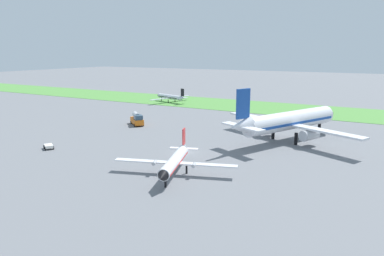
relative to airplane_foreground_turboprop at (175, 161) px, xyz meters
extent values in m
plane|color=slate|center=(-4.98, 11.78, -2.22)|extent=(600.00, 600.00, 0.00)
cube|color=#549342|center=(-4.98, 75.25, -2.18)|extent=(360.00, 28.00, 0.08)
cylinder|color=white|center=(0.11, -0.34, -0.01)|extent=(5.90, 13.17, 1.84)
cone|color=black|center=(2.42, -7.34, -0.01)|extent=(2.29, 2.31, 1.80)
cone|color=white|center=(-2.31, 7.01, 0.22)|extent=(2.38, 2.97, 1.66)
cube|color=red|center=(0.11, -0.34, -0.15)|extent=(5.70, 12.48, 0.26)
cube|color=white|center=(4.81, 1.60, -0.34)|extent=(10.02, 4.39, 0.18)
cube|color=white|center=(-4.81, -1.57, -0.34)|extent=(10.02, 4.39, 0.18)
cylinder|color=#B7BABF|center=(3.24, 0.54, -0.34)|extent=(1.02, 1.58, 0.59)
cylinder|color=#B7BABF|center=(-2.92, -1.49, -0.34)|extent=(1.02, 1.58, 0.59)
cube|color=red|center=(-2.19, 6.66, 2.38)|extent=(0.73, 1.64, 2.95)
cube|color=white|center=(-0.97, 7.06, 0.17)|extent=(2.79, 1.86, 0.15)
cube|color=white|center=(-3.42, 6.25, 0.17)|extent=(2.79, 1.86, 0.15)
cylinder|color=black|center=(1.84, -5.59, -1.58)|extent=(0.33, 0.33, 1.29)
cylinder|color=black|center=(1.56, 1.11, -1.58)|extent=(0.33, 0.33, 1.29)
cylinder|color=black|center=(-1.91, -0.04, -1.58)|extent=(0.33, 0.33, 1.29)
cylinder|color=white|center=(10.68, 31.45, 2.37)|extent=(14.75, 25.70, 4.04)
cone|color=black|center=(16.83, 44.79, 2.37)|extent=(5.13, 4.99, 3.96)
cone|color=white|center=(4.21, 17.45, 2.87)|extent=(5.46, 6.19, 3.64)
cube|color=#19479E|center=(10.68, 31.45, 2.06)|extent=(14.21, 24.40, 0.57)
cube|color=white|center=(2.37, 34.48, 1.66)|extent=(17.08, 9.72, 0.40)
cube|color=white|center=(18.37, 27.09, 1.66)|extent=(17.08, 9.72, 0.40)
cylinder|color=#B7BABF|center=(5.25, 33.15, 0.22)|extent=(3.86, 4.93, 2.22)
cylinder|color=#B7BABF|center=(15.49, 28.42, 0.22)|extent=(3.86, 4.93, 2.22)
cube|color=#19479E|center=(4.52, 18.11, 7.33)|extent=(1.83, 3.20, 5.88)
cube|color=white|center=(2.19, 19.19, 2.77)|extent=(5.59, 4.16, 0.32)
cube|color=white|center=(6.85, 17.03, 2.77)|extent=(5.59, 4.16, 0.32)
cylinder|color=black|center=(15.29, 41.45, -0.94)|extent=(0.73, 0.73, 2.57)
cylinder|color=black|center=(7.03, 31.11, -0.94)|extent=(0.73, 0.73, 2.57)
cylinder|color=black|center=(12.79, 28.45, -0.94)|extent=(0.73, 0.73, 2.57)
cylinder|color=silver|center=(-45.52, 69.86, -0.09)|extent=(12.80, 5.36, 1.78)
cone|color=black|center=(-52.35, 71.88, -0.09)|extent=(2.20, 2.18, 1.75)
cone|color=silver|center=(-38.35, 67.73, 0.14)|extent=(2.85, 2.25, 1.60)
cube|color=black|center=(-45.52, 69.86, -0.22)|extent=(12.13, 5.19, 0.25)
cube|color=silver|center=(-46.57, 65.06, -0.40)|extent=(3.98, 9.75, 0.18)
cube|color=silver|center=(-43.79, 74.45, -0.40)|extent=(3.98, 9.75, 0.18)
cylinder|color=#B7BABF|center=(-46.55, 66.89, -0.40)|extent=(1.53, 0.95, 0.57)
cylinder|color=#B7BABF|center=(-44.77, 72.90, -0.40)|extent=(1.53, 0.95, 0.57)
cube|color=black|center=(-38.69, 67.83, 2.23)|extent=(1.60, 0.66, 2.85)
cube|color=silver|center=(-39.04, 66.63, 0.09)|extent=(1.73, 2.70, 0.14)
cube|color=silver|center=(-38.33, 69.02, 0.09)|extent=(1.73, 2.70, 0.14)
cylinder|color=black|center=(-50.65, 71.38, -1.60)|extent=(0.32, 0.32, 1.25)
cylinder|color=black|center=(-45.17, 67.91, -1.60)|extent=(0.32, 0.32, 1.25)
cylinder|color=black|center=(-44.17, 71.29, -1.60)|extent=(0.32, 0.32, 1.25)
cube|color=white|center=(-30.59, 0.35, -1.60)|extent=(2.83, 2.53, 0.55)
cylinder|color=black|center=(-31.70, 0.14, -1.87)|extent=(0.73, 0.58, 0.70)
cylinder|color=black|center=(-30.92, 1.42, -1.87)|extent=(0.73, 0.58, 0.70)
cylinder|color=black|center=(-30.26, -0.73, -1.87)|extent=(0.73, 0.58, 0.70)
cylinder|color=black|center=(-29.48, 0.55, -1.87)|extent=(0.73, 0.58, 0.70)
cube|color=orange|center=(-29.95, 28.75, -1.17)|extent=(6.52, 6.02, 1.40)
cylinder|color=silver|center=(-30.54, 29.25, 0.29)|extent=(3.73, 3.48, 1.54)
cube|color=#334C60|center=(-28.55, 27.58, 0.13)|extent=(3.09, 3.05, 1.20)
cylinder|color=black|center=(-27.43, 28.21, -1.87)|extent=(0.70, 0.64, 0.70)
cylinder|color=black|center=(-28.98, 26.37, -1.87)|extent=(0.70, 0.64, 0.70)
cylinder|color=black|center=(-30.92, 31.13, -1.87)|extent=(0.70, 0.64, 0.70)
cylinder|color=black|center=(-32.46, 29.29, -1.87)|extent=(0.70, 0.64, 0.70)
camera|label=1|loc=(29.17, -46.66, 17.32)|focal=33.24mm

